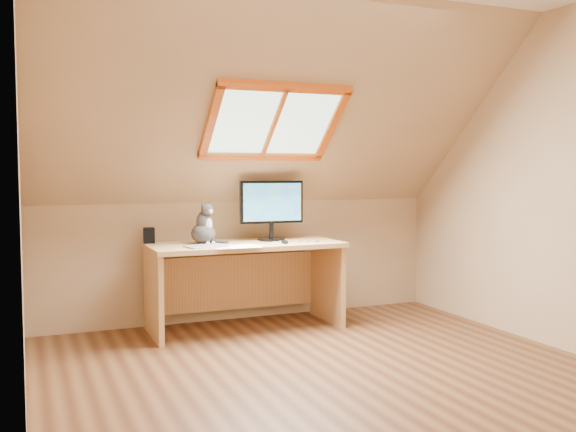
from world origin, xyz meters
name	(u,v)px	position (x,y,z in m)	size (l,w,h in m)	color
ground	(336,378)	(0.00, 0.00, 0.00)	(3.50, 3.50, 0.00)	brown
room_shell	(345,142)	(0.00, -0.09, 1.43)	(3.52, 3.52, 2.41)	tan
desk	(242,268)	(-0.11, 1.45, 0.48)	(1.52, 0.66, 0.69)	#E3B86B
monitor	(272,206)	(0.14, 1.44, 0.97)	(0.53, 0.22, 0.49)	black
cat	(204,228)	(-0.44, 1.42, 0.82)	(0.26, 0.28, 0.34)	#443F3C
desk_speaker	(149,235)	(-0.82, 1.63, 0.75)	(0.08, 0.08, 0.12)	black
graphics_tablet	(206,246)	(-0.48, 1.21, 0.70)	(0.29, 0.20, 0.01)	#B2B2B7
mouse	(285,242)	(0.15, 1.18, 0.71)	(0.05, 0.09, 0.03)	black
papers	(244,246)	(-0.21, 1.12, 0.70)	(0.35, 0.30, 0.01)	white
cables	(295,242)	(0.27, 1.26, 0.70)	(0.51, 0.26, 0.01)	silver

